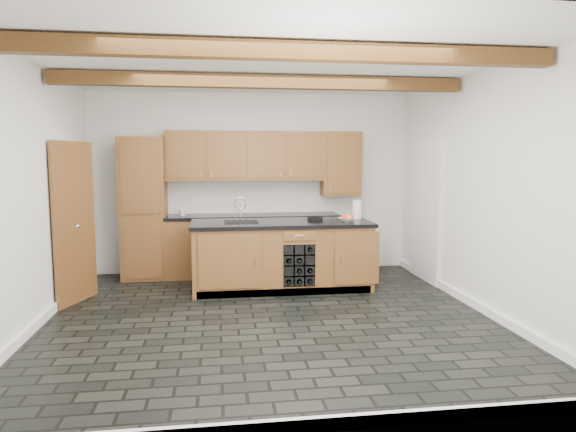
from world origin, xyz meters
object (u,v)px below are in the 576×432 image
fruit_bowl (347,220)px  paper_towel (357,210)px  kitchen_scale (315,218)px  island (282,255)px

fruit_bowl → paper_towel: (0.21, 0.26, 0.11)m
kitchen_scale → paper_towel: (0.62, 0.04, 0.10)m
kitchen_scale → paper_towel: 0.63m
kitchen_scale → paper_towel: bearing=-13.0°
kitchen_scale → fruit_bowl: size_ratio=0.96×
island → fruit_bowl: size_ratio=11.16×
island → fruit_bowl: fruit_bowl is taller
kitchen_scale → island: bearing=173.9°
fruit_bowl → paper_towel: size_ratio=0.84×
island → fruit_bowl: bearing=-7.6°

